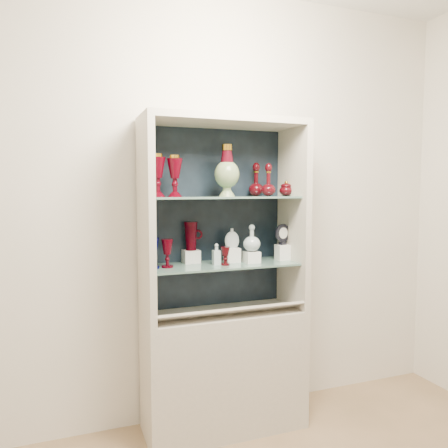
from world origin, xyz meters
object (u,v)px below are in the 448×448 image
object	(u,v)px
ruby_pitcher	(191,236)
ruby_goblet_tall	(167,253)
ruby_decanter_b	(256,178)
clear_square_bottle	(216,254)
enamel_urn	(227,171)
pedestal_lamp_right	(158,175)
clear_round_decanter	(252,239)
pedestal_lamp_left	(175,176)
flat_flask	(232,238)
cobalt_goblet	(153,253)
ruby_decanter_a	(268,178)
ruby_goblet_small	(225,256)
lidded_bowl	(286,188)
cameo_medallion	(283,234)

from	to	relation	value
ruby_pitcher	ruby_goblet_tall	bearing A→B (deg)	-132.43
ruby_decanter_b	clear_square_bottle	size ratio (longest dim) A/B	1.75
enamel_urn	ruby_decanter_b	xyz separation A→B (m)	(0.26, 0.14, -0.04)
pedestal_lamp_right	clear_round_decanter	size ratio (longest dim) A/B	1.50
pedestal_lamp_left	flat_flask	xyz separation A→B (m)	(0.39, 0.09, -0.38)
pedestal_lamp_left	cobalt_goblet	world-z (taller)	pedestal_lamp_left
pedestal_lamp_left	clear_round_decanter	xyz separation A→B (m)	(0.50, 0.03, -0.39)
clear_round_decanter	ruby_pitcher	bearing A→B (deg)	160.61
cobalt_goblet	flat_flask	world-z (taller)	flat_flask
ruby_decanter_a	ruby_goblet_small	world-z (taller)	ruby_decanter_a
lidded_bowl	pedestal_lamp_right	bearing A→B (deg)	-177.11
pedestal_lamp_left	cobalt_goblet	size ratio (longest dim) A/B	1.32
ruby_decanter_a	ruby_goblet_small	xyz separation A→B (m)	(-0.29, -0.01, -0.48)
pedestal_lamp_right	ruby_decanter_b	xyz separation A→B (m)	(0.68, 0.13, -0.01)
cobalt_goblet	clear_square_bottle	distance (m)	0.39
clear_square_bottle	flat_flask	world-z (taller)	flat_flask
ruby_decanter_a	ruby_goblet_tall	xyz separation A→B (m)	(-0.64, 0.03, -0.45)
ruby_goblet_small	flat_flask	bearing A→B (deg)	49.42
pedestal_lamp_right	enamel_urn	xyz separation A→B (m)	(0.42, -0.01, 0.03)
cobalt_goblet	ruby_goblet_tall	world-z (taller)	cobalt_goblet
pedestal_lamp_left	ruby_pitcher	distance (m)	0.42
ruby_goblet_small	cameo_medallion	distance (m)	0.44
ruby_goblet_tall	cameo_medallion	size ratio (longest dim) A/B	1.20
ruby_decanter_b	cobalt_goblet	bearing A→B (deg)	-172.07
pedestal_lamp_right	ruby_decanter_a	size ratio (longest dim) A/B	1.06
flat_flask	clear_round_decanter	world-z (taller)	clear_round_decanter
pedestal_lamp_left	enamel_urn	xyz separation A→B (m)	(0.32, 0.00, 0.04)
clear_square_bottle	flat_flask	distance (m)	0.17
ruby_decanter_b	ruby_goblet_tall	distance (m)	0.77
ruby_goblet_tall	cameo_medallion	distance (m)	0.78
ruby_decanter_b	ruby_pitcher	bearing A→B (deg)	178.05
lidded_bowl	clear_square_bottle	xyz separation A→B (m)	(-0.49, -0.02, -0.40)
ruby_goblet_small	clear_square_bottle	bearing A→B (deg)	144.64
cobalt_goblet	clear_square_bottle	bearing A→B (deg)	-1.68
ruby_goblet_small	flat_flask	world-z (taller)	flat_flask
ruby_goblet_tall	clear_square_bottle	xyz separation A→B (m)	(0.30, -0.01, -0.02)
pedestal_lamp_left	lidded_bowl	world-z (taller)	pedestal_lamp_left
lidded_bowl	cobalt_goblet	size ratio (longest dim) A/B	0.55
pedestal_lamp_right	ruby_decanter_b	size ratio (longest dim) A/B	1.07
pedestal_lamp_left	ruby_decanter_a	bearing A→B (deg)	1.07
ruby_decanter_b	ruby_goblet_tall	bearing A→B (deg)	-171.13
clear_round_decanter	lidded_bowl	bearing A→B (deg)	5.77
pedestal_lamp_right	ruby_goblet_small	size ratio (longest dim) A/B	2.17
flat_flask	enamel_urn	bearing A→B (deg)	-116.89
pedestal_lamp_left	ruby_decanter_a	size ratio (longest dim) A/B	1.04
ruby_decanter_b	ruby_goblet_tall	xyz separation A→B (m)	(-0.62, -0.10, -0.45)
pedestal_lamp_left	enamel_urn	world-z (taller)	enamel_urn
lidded_bowl	ruby_goblet_tall	bearing A→B (deg)	-179.28
ruby_pitcher	flat_flask	world-z (taller)	ruby_pitcher
ruby_decanter_b	enamel_urn	bearing A→B (deg)	-151.71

